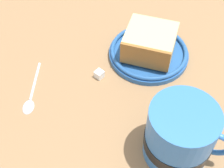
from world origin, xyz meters
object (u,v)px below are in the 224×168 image
object	(u,v)px
cake_slice	(150,43)
teaspoon	(30,97)
tea_mug	(180,135)
small_plate	(149,53)
sugar_cube	(99,75)

from	to	relation	value
cake_slice	teaspoon	distance (cm)	24.00
tea_mug	teaspoon	world-z (taller)	tea_mug
small_plate	teaspoon	distance (cm)	23.96
sugar_cube	tea_mug	bearing A→B (deg)	63.74
small_plate	cake_slice	bearing A→B (deg)	7.57
teaspoon	sugar_cube	world-z (taller)	sugar_cube
small_plate	cake_slice	xyz separation A→B (cm)	(0.27, 0.04, 2.78)
cake_slice	tea_mug	bearing A→B (deg)	32.20
cake_slice	teaspoon	bearing A→B (deg)	-39.70
small_plate	teaspoon	bearing A→B (deg)	-39.23
cake_slice	small_plate	bearing A→B (deg)	-172.43
cake_slice	sugar_cube	bearing A→B (deg)	-36.03
cake_slice	teaspoon	xyz separation A→B (cm)	(18.29, -15.19, -3.33)
sugar_cube	cake_slice	bearing A→B (deg)	143.97
cake_slice	sugar_cube	world-z (taller)	cake_slice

